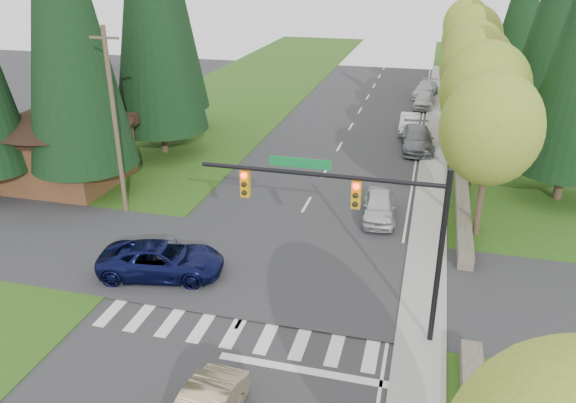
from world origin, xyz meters
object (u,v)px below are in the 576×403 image
at_px(parked_car_b, 417,139).
at_px(parked_car_d, 424,100).
at_px(suv_navy, 162,260).
at_px(parked_car_a, 379,206).
at_px(parked_car_e, 426,90).
at_px(parked_car_c, 410,124).

relative_size(parked_car_b, parked_car_d, 1.24).
distance_m(parked_car_b, parked_car_d, 12.80).
bearing_deg(suv_navy, parked_car_a, -57.58).
xyz_separation_m(parked_car_d, parked_car_e, (0.00, 4.49, -0.02)).
distance_m(parked_car_a, parked_car_e, 29.91).
xyz_separation_m(parked_car_c, parked_car_d, (0.80, 8.48, 0.03)).
relative_size(parked_car_c, parked_car_d, 0.99).
bearing_deg(suv_navy, parked_car_b, -37.14).
bearing_deg(parked_car_a, suv_navy, -141.16).
bearing_deg(parked_car_d, parked_car_e, 91.18).
relative_size(suv_navy, parked_car_a, 1.28).
height_order(parked_car_c, parked_car_d, parked_car_d).
xyz_separation_m(suv_navy, parked_car_d, (10.07, 33.72, -0.01)).
height_order(suv_navy, parked_car_e, suv_navy).
bearing_deg(parked_car_a, parked_car_d, 81.84).
xyz_separation_m(suv_navy, parked_car_c, (9.26, 25.24, -0.04)).
relative_size(suv_navy, parked_car_b, 1.00).
bearing_deg(parked_car_b, parked_car_e, 84.27).
height_order(parked_car_b, parked_car_e, parked_car_b).
bearing_deg(parked_car_d, suv_navy, -105.45).
xyz_separation_m(suv_navy, parked_car_b, (10.07, 20.92, 0.03)).
distance_m(suv_navy, parked_car_d, 35.19).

